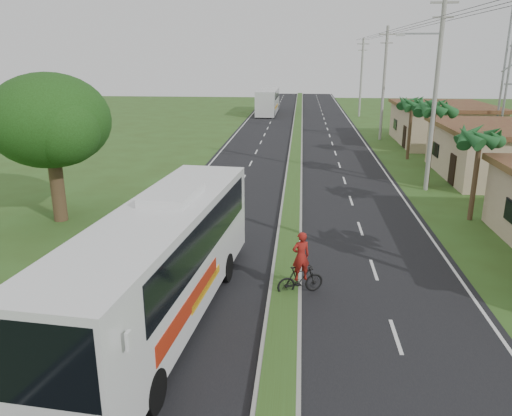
{
  "coord_description": "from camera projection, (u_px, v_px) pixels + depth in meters",
  "views": [
    {
      "loc": [
        0.42,
        -13.82,
        8.31
      ],
      "look_at": [
        -1.48,
        7.24,
        1.8
      ],
      "focal_mm": 35.0,
      "sensor_mm": 36.0,
      "label": 1
    }
  ],
  "objects": [
    {
      "name": "palm_verge_c",
      "position": [
        435.0,
        108.0,
        31.46
      ],
      "size": [
        2.4,
        2.4,
        5.85
      ],
      "color": "#473321",
      "rests_on": "ground"
    },
    {
      "name": "median_strip",
      "position": [
        294.0,
        178.0,
        34.65
      ],
      "size": [
        1.2,
        160.0,
        0.18
      ],
      "color": "gray",
      "rests_on": "ground"
    },
    {
      "name": "shop_mid",
      "position": [
        495.0,
        151.0,
        34.83
      ],
      "size": [
        7.6,
        10.6,
        3.67
      ],
      "color": "tan",
      "rests_on": "ground"
    },
    {
      "name": "motorcyclist",
      "position": [
        300.0,
        272.0,
        17.88
      ],
      "size": [
        1.83,
        1.15,
        2.37
      ],
      "rotation": [
        0.0,
        0.0,
        0.4
      ],
      "color": "black",
      "rests_on": "ground"
    },
    {
      "name": "coach_bus_main",
      "position": [
        162.0,
        257.0,
        15.57
      ],
      "size": [
        3.81,
        12.91,
        4.11
      ],
      "rotation": [
        0.0,
        0.0,
        -0.09
      ],
      "color": "white",
      "rests_on": "ground"
    },
    {
      "name": "utility_pole_d",
      "position": [
        361.0,
        77.0,
        68.52
      ],
      "size": [
        1.6,
        0.28,
        10.5
      ],
      "color": "gray",
      "rests_on": "ground"
    },
    {
      "name": "utility_pole_b",
      "position": [
        435.0,
        90.0,
        30.2
      ],
      "size": [
        3.2,
        0.28,
        12.0
      ],
      "color": "gray",
      "rests_on": "ground"
    },
    {
      "name": "ground",
      "position": [
        282.0,
        332.0,
        15.64
      ],
      "size": [
        180.0,
        180.0,
        0.0
      ],
      "primitive_type": "plane",
      "color": "#36501D",
      "rests_on": "ground"
    },
    {
      "name": "lane_edge_right",
      "position": [
        392.0,
        182.0,
        34.1
      ],
      "size": [
        0.12,
        160.0,
        0.01
      ],
      "primitive_type": "cube",
      "color": "silver",
      "rests_on": "ground"
    },
    {
      "name": "shop_far",
      "position": [
        442.0,
        124.0,
        48.14
      ],
      "size": [
        8.6,
        11.6,
        3.82
      ],
      "color": "tan",
      "rests_on": "ground"
    },
    {
      "name": "road_asphalt",
      "position": [
        294.0,
        179.0,
        34.67
      ],
      "size": [
        14.0,
        160.0,
        0.02
      ],
      "primitive_type": "cube",
      "color": "black",
      "rests_on": "ground"
    },
    {
      "name": "utility_pole_c",
      "position": [
        384.0,
        83.0,
        49.41
      ],
      "size": [
        1.6,
        0.28,
        11.0
      ],
      "color": "gray",
      "rests_on": "ground"
    },
    {
      "name": "palm_verge_b",
      "position": [
        480.0,
        137.0,
        24.97
      ],
      "size": [
        2.4,
        2.4,
        5.05
      ],
      "color": "#473321",
      "rests_on": "ground"
    },
    {
      "name": "shade_tree",
      "position": [
        48.0,
        124.0,
        24.73
      ],
      "size": [
        6.3,
        6.0,
        7.54
      ],
      "color": "#473321",
      "rests_on": "ground"
    },
    {
      "name": "palm_verge_d",
      "position": [
        412.0,
        104.0,
        40.15
      ],
      "size": [
        2.4,
        2.4,
        5.25
      ],
      "color": "#473321",
      "rests_on": "ground"
    },
    {
      "name": "coach_bus_far",
      "position": [
        268.0,
        100.0,
        72.7
      ],
      "size": [
        2.77,
        12.15,
        3.53
      ],
      "rotation": [
        0.0,
        0.0,
        -0.01
      ],
      "color": "silver",
      "rests_on": "ground"
    },
    {
      "name": "lane_edge_left",
      "position": [
        199.0,
        178.0,
        35.25
      ],
      "size": [
        0.12,
        160.0,
        0.01
      ],
      "primitive_type": "cube",
      "color": "silver",
      "rests_on": "ground"
    }
  ]
}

